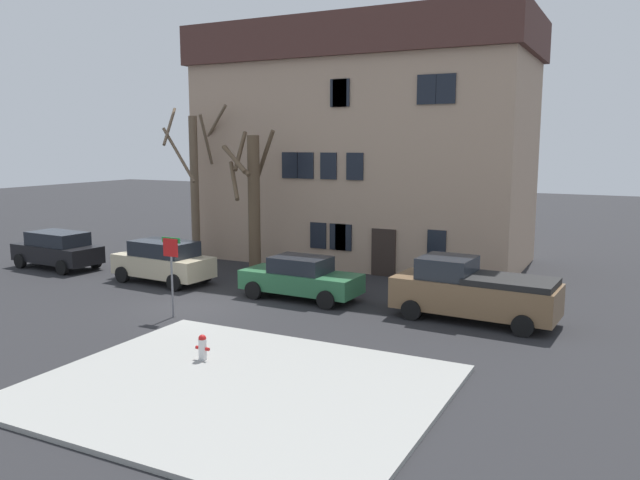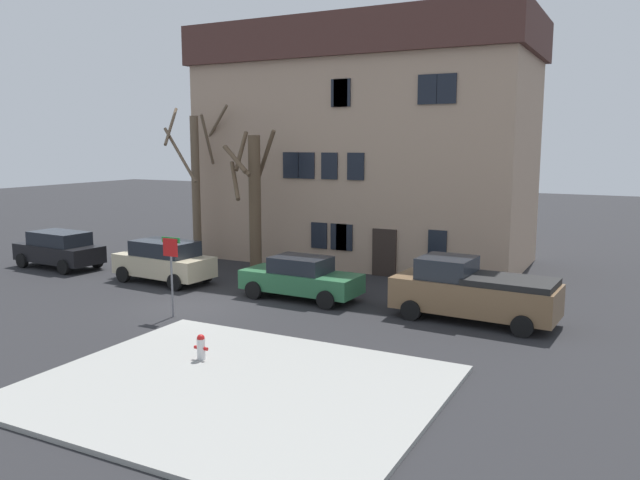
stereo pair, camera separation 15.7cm
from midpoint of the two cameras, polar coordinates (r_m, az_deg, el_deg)
The scene contains 12 objects.
ground_plane at distance 23.30m, azimuth -11.14°, elevation -5.87°, with size 120.00×120.00×0.00m, color #262628.
sidewalk_slab at distance 15.55m, azimuth -7.47°, elevation -13.06°, with size 9.50×7.77×0.12m, color #999993.
building_main at distance 31.73m, azimuth 4.14°, elevation 8.74°, with size 16.32×7.59×11.48m.
tree_bare_near at distance 31.14m, azimuth -11.05°, elevation 5.21°, with size 3.16×3.16×7.63m.
tree_bare_mid at distance 28.13m, azimuth -5.93°, elevation 3.85°, with size 2.29×2.31×6.41m.
car_black_wagon at distance 31.98m, azimuth -22.41°, elevation -0.76°, with size 4.56×2.28×1.72m.
car_beige_wagon at distance 27.25m, azimuth -13.75°, elevation -1.84°, with size 4.48×2.27×1.78m.
car_green_sedan at distance 23.71m, azimuth -1.55°, elevation -3.44°, with size 4.61×2.08×1.61m.
pickup_truck_brown at distance 21.41m, azimuth 13.87°, elevation -4.53°, with size 5.43×2.48×2.05m.
fire_hydrant at distance 17.25m, azimuth -10.46°, elevation -9.45°, with size 0.42×0.22×0.68m.
street_sign_pole at distance 21.60m, azimuth -13.12°, elevation -1.90°, with size 0.76×0.07×2.72m.
bicycle_leaning at distance 31.64m, azimuth -11.36°, elevation -1.33°, with size 1.67×0.63×1.03m.
Camera 2 is at (14.18, -17.56, 5.82)m, focal length 35.37 mm.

